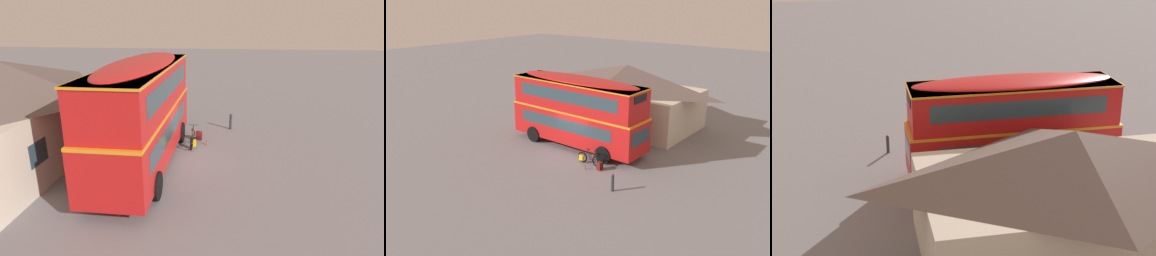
# 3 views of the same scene
# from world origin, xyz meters

# --- Properties ---
(ground_plane) EXTENTS (120.00, 120.00, 0.00)m
(ground_plane) POSITION_xyz_m (0.00, 0.00, 0.00)
(ground_plane) COLOR slate
(double_decker_bus) EXTENTS (9.72, 2.73, 4.79)m
(double_decker_bus) POSITION_xyz_m (-0.55, 1.21, 2.64)
(double_decker_bus) COLOR black
(double_decker_bus) RESTS_ON ground
(touring_bicycle) EXTENTS (1.75, 0.46, 1.03)m
(touring_bicycle) POSITION_xyz_m (1.85, -0.71, 0.37)
(touring_bicycle) COLOR black
(touring_bicycle) RESTS_ON ground
(backpack_on_ground) EXTENTS (0.32, 0.34, 0.52)m
(backpack_on_ground) POSITION_xyz_m (2.85, -0.95, 0.27)
(backpack_on_ground) COLOR maroon
(backpack_on_ground) RESTS_ON ground
(water_bottle_red_squeeze) EXTENTS (0.07, 0.07, 0.24)m
(water_bottle_red_squeeze) POSITION_xyz_m (2.13, -1.43, 0.11)
(water_bottle_red_squeeze) COLOR #D84C33
(water_bottle_red_squeeze) RESTS_ON ground
(pub_building) EXTENTS (11.17, 6.87, 4.70)m
(pub_building) POSITION_xyz_m (-0.81, 7.65, 2.40)
(pub_building) COLOR beige
(pub_building) RESTS_ON ground
(kerb_bollard) EXTENTS (0.16, 0.16, 0.97)m
(kerb_bollard) POSITION_xyz_m (4.92, -2.69, 0.50)
(kerb_bollard) COLOR #333338
(kerb_bollard) RESTS_ON ground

